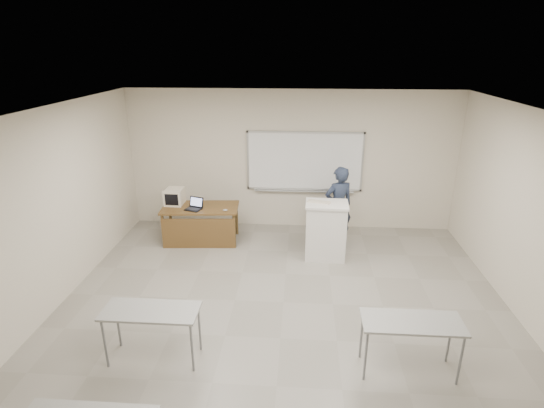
# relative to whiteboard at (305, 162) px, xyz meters

# --- Properties ---
(floor) EXTENTS (7.00, 8.00, 0.01)m
(floor) POSITION_rel_whiteboard_xyz_m (-0.30, -3.97, -1.49)
(floor) COLOR gray
(floor) RESTS_ON ground
(whiteboard) EXTENTS (2.48, 0.10, 1.31)m
(whiteboard) POSITION_rel_whiteboard_xyz_m (0.00, 0.00, 0.00)
(whiteboard) COLOR white
(whiteboard) RESTS_ON floor
(student_desks) EXTENTS (4.40, 2.20, 0.73)m
(student_desks) POSITION_rel_whiteboard_xyz_m (-0.30, -5.32, -0.81)
(student_desks) COLOR gray
(student_desks) RESTS_ON floor
(instructor_desk) EXTENTS (1.53, 0.77, 0.75)m
(instructor_desk) POSITION_rel_whiteboard_xyz_m (-2.10, -1.02, -0.92)
(instructor_desk) COLOR brown
(instructor_desk) RESTS_ON floor
(podium) EXTENTS (0.78, 0.57, 1.10)m
(podium) POSITION_rel_whiteboard_xyz_m (0.42, -1.47, -0.93)
(podium) COLOR silver
(podium) RESTS_ON floor
(crt_monitor) EXTENTS (0.36, 0.41, 0.34)m
(crt_monitor) POSITION_rel_whiteboard_xyz_m (-2.65, -0.78, -0.57)
(crt_monitor) COLOR beige
(crt_monitor) RESTS_ON instructor_desk
(laptop) EXTENTS (0.30, 0.28, 0.22)m
(laptop) POSITION_rel_whiteboard_xyz_m (-2.20, -1.04, -0.68)
(laptop) COLOR black
(laptop) RESTS_ON instructor_desk
(mouse) EXTENTS (0.10, 0.07, 0.04)m
(mouse) POSITION_rel_whiteboard_xyz_m (-1.55, -1.11, -0.71)
(mouse) COLOR #979B9E
(mouse) RESTS_ON instructor_desk
(keyboard) EXTENTS (0.44, 0.25, 0.02)m
(keyboard) POSITION_rel_whiteboard_xyz_m (0.27, -1.44, -0.37)
(keyboard) COLOR beige
(keyboard) RESTS_ON podium
(presenter) EXTENTS (0.70, 0.59, 1.63)m
(presenter) POSITION_rel_whiteboard_xyz_m (0.69, -0.85, -0.67)
(presenter) COLOR black
(presenter) RESTS_ON floor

